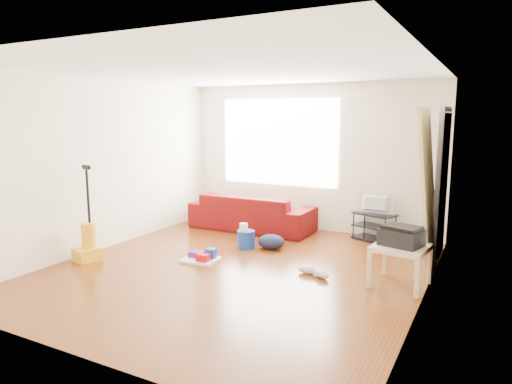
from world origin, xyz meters
The scene contains 13 objects.
room centered at (0.07, 0.15, 1.25)m, with size 4.51×5.01×2.51m.
sofa centered at (-0.85, 1.95, 0.00)m, with size 2.14×0.84×0.63m, color #5B0107.
tv_stand centered at (1.21, 2.22, 0.23)m, with size 0.72×0.56×0.44m.
tv centered at (1.21, 2.22, 0.60)m, with size 0.55×0.07×0.32m, color black.
side_table centered at (1.95, 0.38, 0.40)m, with size 0.65×0.65×0.48m.
printer centered at (1.95, 0.38, 0.59)m, with size 0.52×0.45×0.23m.
bucket centered at (-0.38, 0.90, 0.00)m, with size 0.26×0.26×0.26m, color navy.
toilet_paper centered at (-0.41, 0.88, 0.19)m, with size 0.12×0.12×0.11m, color white.
cleaning_tray centered at (-0.60, 0.06, 0.05)m, with size 0.50×0.42×0.17m.
backpack centered at (-0.02, 1.02, 0.00)m, with size 0.40×0.32×0.22m, color black.
sneakers centered at (0.96, 0.22, 0.05)m, with size 0.47×0.24×0.11m.
vacuum centered at (-2.00, -0.63, 0.24)m, with size 0.33×0.36×1.30m.
door_panel centered at (2.13, 1.02, 0.00)m, with size 0.04×0.82×2.06m, color tan.
Camera 1 is at (2.85, -4.88, 1.92)m, focal length 32.00 mm.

